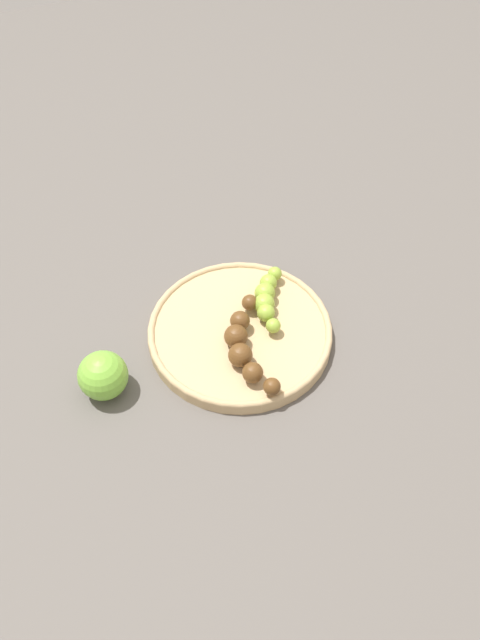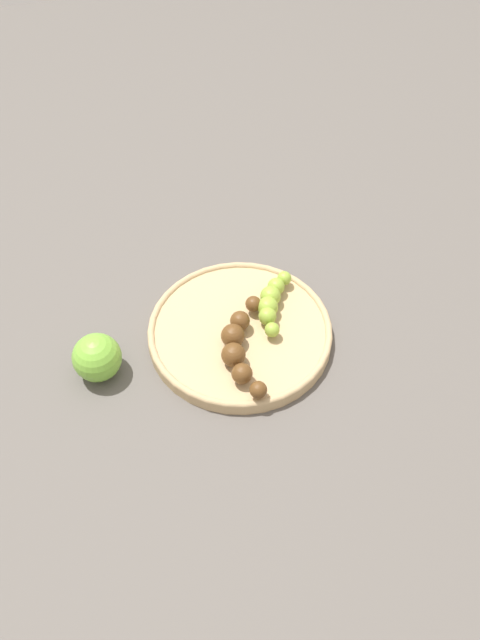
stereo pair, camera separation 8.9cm
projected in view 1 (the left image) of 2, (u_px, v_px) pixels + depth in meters
The scene contains 5 objects.
ground_plane at pixel (240, 336), 0.92m from camera, with size 2.40×2.40×0.00m, color #56514C.
fruit_bowl at pixel (240, 331), 0.91m from camera, with size 0.27×0.27×0.02m.
banana_overripe at pixel (244, 345), 0.87m from camera, with size 0.17×0.08×0.03m.
banana_green at pixel (267, 298), 0.92m from camera, with size 0.11×0.07×0.03m.
apple_green at pixel (103, 375), 0.84m from camera, with size 0.07×0.07×0.07m, color #72B238.
Camera 1 is at (0.52, -0.22, 0.73)m, focal length 35.20 mm.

